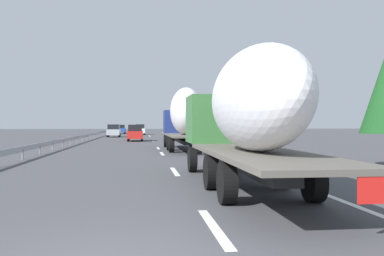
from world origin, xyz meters
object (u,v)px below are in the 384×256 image
object	(u,v)px
truck_trailing	(246,111)
car_silver_hatch	(114,131)
truck_lead	(184,116)
road_sign	(191,122)
car_white_van	(140,130)
car_red_compact	(135,133)
car_blue_sedan	(121,129)

from	to	relation	value
truck_trailing	car_silver_hatch	distance (m)	53.49
truck_lead	road_sign	world-z (taller)	truck_lead
truck_trailing	car_white_van	world-z (taller)	truck_trailing
car_silver_hatch	car_red_compact	world-z (taller)	car_silver_hatch
truck_lead	truck_trailing	bearing A→B (deg)	-180.00
car_silver_hatch	car_white_van	size ratio (longest dim) A/B	0.93
truck_lead	car_red_compact	xyz separation A→B (m)	(18.11, 3.83, -1.57)
car_blue_sedan	car_white_van	distance (m)	9.57
truck_lead	road_sign	distance (m)	22.20
car_red_compact	road_sign	size ratio (longest dim) A/B	1.45
truck_lead	car_silver_hatch	distance (m)	34.67
car_silver_hatch	car_red_compact	distance (m)	16.13
truck_lead	car_white_van	size ratio (longest dim) A/B	2.85
truck_lead	truck_trailing	size ratio (longest dim) A/B	0.98
car_white_van	road_sign	size ratio (longest dim) A/B	1.43
truck_lead	truck_trailing	world-z (taller)	truck_lead
car_silver_hatch	car_white_van	xyz separation A→B (m)	(13.45, -3.88, 0.00)
car_white_van	road_sign	distance (m)	26.18
car_red_compact	truck_trailing	bearing A→B (deg)	-174.12
truck_trailing	road_sign	xyz separation A→B (m)	(41.08, -3.10, -0.15)
truck_trailing	car_red_compact	world-z (taller)	truck_trailing
car_silver_hatch	car_red_compact	bearing A→B (deg)	-167.85
car_silver_hatch	road_sign	world-z (taller)	road_sign
truck_lead	car_white_van	distance (m)	47.47
car_white_van	car_red_compact	world-z (taller)	car_white_van
road_sign	car_red_compact	bearing A→B (deg)	119.20
truck_trailing	car_white_van	size ratio (longest dim) A/B	2.91
truck_trailing	car_red_compact	distance (m)	37.43
car_red_compact	truck_lead	bearing A→B (deg)	-168.05
car_blue_sedan	car_white_van	size ratio (longest dim) A/B	1.05
truck_trailing	road_sign	distance (m)	41.20
car_red_compact	car_white_van	bearing A→B (deg)	-0.96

